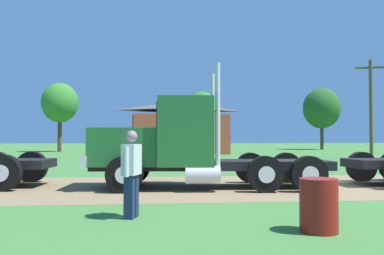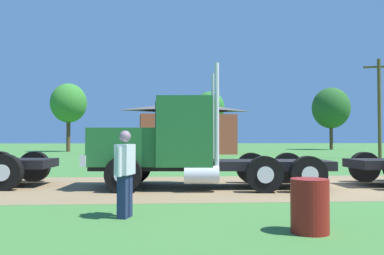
{
  "view_description": "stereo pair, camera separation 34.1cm",
  "coord_description": "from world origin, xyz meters",
  "px_view_note": "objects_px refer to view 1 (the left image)",
  "views": [
    {
      "loc": [
        -5.24,
        -12.48,
        1.56
      ],
      "look_at": [
        -4.12,
        0.03,
        1.9
      ],
      "focal_mm": 36.5,
      "sensor_mm": 36.0,
      "label": 1
    },
    {
      "loc": [
        -4.9,
        -12.51,
        1.56
      ],
      "look_at": [
        -4.12,
        0.03,
        1.9
      ],
      "focal_mm": 36.5,
      "sensor_mm": 36.0,
      "label": 2
    }
  ],
  "objects_px": {
    "truck_foreground_white": "(179,146)",
    "visitor_by_barrel": "(131,170)",
    "utility_pole_near": "(371,106)",
    "shed_building": "(179,129)",
    "steel_barrel": "(319,205)"
  },
  "relations": [
    {
      "from": "truck_foreground_white",
      "to": "visitor_by_barrel",
      "type": "height_order",
      "value": "truck_foreground_white"
    },
    {
      "from": "utility_pole_near",
      "to": "truck_foreground_white",
      "type": "bearing_deg",
      "value": -134.06
    },
    {
      "from": "shed_building",
      "to": "utility_pole_near",
      "type": "xyz_separation_m",
      "value": [
        14.12,
        -10.07,
        1.54
      ]
    },
    {
      "from": "steel_barrel",
      "to": "truck_foreground_white",
      "type": "bearing_deg",
      "value": 108.37
    },
    {
      "from": "visitor_by_barrel",
      "to": "utility_pole_near",
      "type": "relative_size",
      "value": 0.23
    },
    {
      "from": "visitor_by_barrel",
      "to": "steel_barrel",
      "type": "xyz_separation_m",
      "value": [
        3.17,
        -1.42,
        -0.49
      ]
    },
    {
      "from": "utility_pole_near",
      "to": "steel_barrel",
      "type": "bearing_deg",
      "value": -121.63
    },
    {
      "from": "visitor_by_barrel",
      "to": "steel_barrel",
      "type": "relative_size",
      "value": 1.92
    },
    {
      "from": "truck_foreground_white",
      "to": "shed_building",
      "type": "bearing_deg",
      "value": 86.78
    },
    {
      "from": "truck_foreground_white",
      "to": "steel_barrel",
      "type": "bearing_deg",
      "value": -71.63
    },
    {
      "from": "steel_barrel",
      "to": "utility_pole_near",
      "type": "relative_size",
      "value": 0.12
    },
    {
      "from": "visitor_by_barrel",
      "to": "utility_pole_near",
      "type": "distance_m",
      "value": 26.81
    },
    {
      "from": "steel_barrel",
      "to": "utility_pole_near",
      "type": "xyz_separation_m",
      "value": [
        13.61,
        22.1,
        3.57
      ]
    },
    {
      "from": "visitor_by_barrel",
      "to": "shed_building",
      "type": "relative_size",
      "value": 0.17
    },
    {
      "from": "truck_foreground_white",
      "to": "steel_barrel",
      "type": "relative_size",
      "value": 8.61
    }
  ]
}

